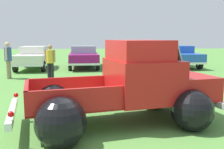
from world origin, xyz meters
TOP-DOWN VIEW (x-y plane):
  - ground_plane at (0.00, 0.00)m, footprint 80.00×80.00m
  - vintage_pickup_truck at (0.38, 0.09)m, footprint 4.94×3.56m
  - show_car_0 at (-4.29, 10.53)m, footprint 1.91×4.20m
  - show_car_1 at (-1.22, 11.19)m, footprint 2.11×4.68m
  - show_car_2 at (1.64, 11.27)m, footprint 2.39×4.67m
  - show_car_3 at (5.21, 11.16)m, footprint 2.07×4.45m
  - spectator_0 at (-4.64, 6.82)m, footprint 0.35×0.53m
  - spectator_1 at (-2.55, 6.28)m, footprint 0.53×0.43m

SIDE VIEW (x-z plane):
  - ground_plane at x=0.00m, z-range 0.00..0.00m
  - vintage_pickup_truck at x=0.38m, z-range -0.22..1.74m
  - show_car_0 at x=-4.29m, z-range 0.06..1.49m
  - show_car_3 at x=5.21m, z-range 0.06..1.49m
  - show_car_1 at x=-1.22m, z-range 0.07..1.50m
  - show_car_2 at x=1.64m, z-range 0.07..1.50m
  - spectator_1 at x=-2.55m, z-range 0.11..1.76m
  - spectator_0 at x=-4.64m, z-range 0.13..1.90m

